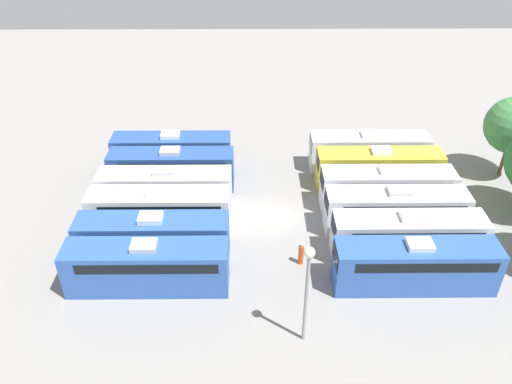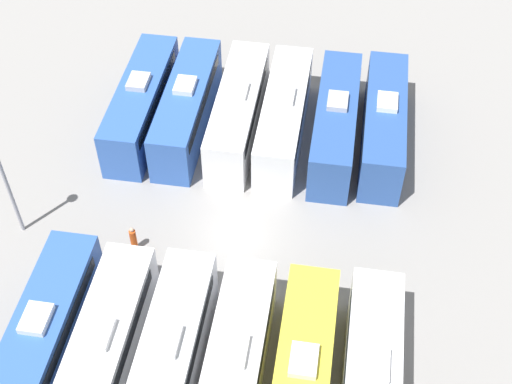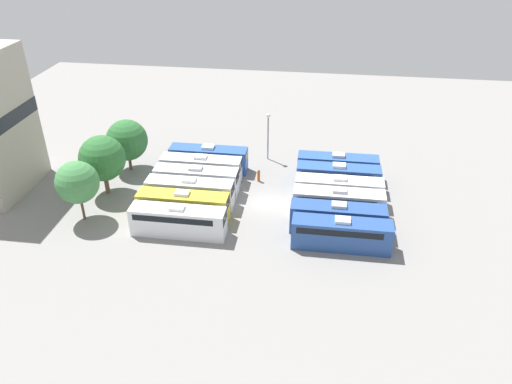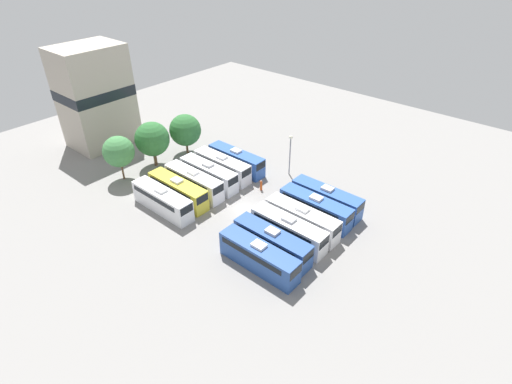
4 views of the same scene
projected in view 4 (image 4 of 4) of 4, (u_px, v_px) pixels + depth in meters
name	position (u px, v px, depth m)	size (l,w,h in m)	color
ground_plane	(245.00, 209.00, 56.53)	(106.74, 106.74, 0.00)	gray
bus_0	(259.00, 256.00, 45.91)	(2.45, 10.41, 3.60)	#284C93
bus_1	(272.00, 242.00, 47.97)	(2.45, 10.41, 3.60)	#284C93
bus_2	(288.00, 229.00, 49.95)	(2.45, 10.41, 3.60)	silver
bus_3	(302.00, 219.00, 51.75)	(2.45, 10.41, 3.60)	silver
bus_4	(315.00, 208.00, 53.84)	(2.45, 10.41, 3.60)	#2D56A8
bus_5	(326.00, 198.00, 55.72)	(2.45, 10.41, 3.60)	#2D56A8
bus_6	(162.00, 200.00, 55.41)	(2.45, 10.41, 3.60)	silver
bus_7	(178.00, 190.00, 57.49)	(2.45, 10.41, 3.60)	gold
bus_8	(194.00, 181.00, 59.43)	(2.45, 10.41, 3.60)	white
bus_9	(209.00, 174.00, 61.32)	(2.45, 10.41, 3.60)	silver
bus_10	(222.00, 166.00, 63.32)	(2.45, 10.41, 3.60)	silver
bus_11	(236.00, 160.00, 65.05)	(2.45, 10.41, 3.60)	#2D56A8
worker_person	(261.00, 185.00, 60.33)	(0.36, 0.36, 1.75)	#CC4C19
light_pole	(290.00, 148.00, 62.13)	(0.60, 0.60, 6.86)	gray
tree_0	(119.00, 152.00, 60.84)	(4.81, 4.81, 7.26)	brown
tree_1	(152.00, 139.00, 64.51)	(5.60, 5.60, 7.64)	brown
tree_2	(185.00, 130.00, 68.47)	(5.46, 5.46, 7.11)	brown
depot_building	(95.00, 96.00, 69.67)	(11.13, 8.47, 17.41)	#B2A899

